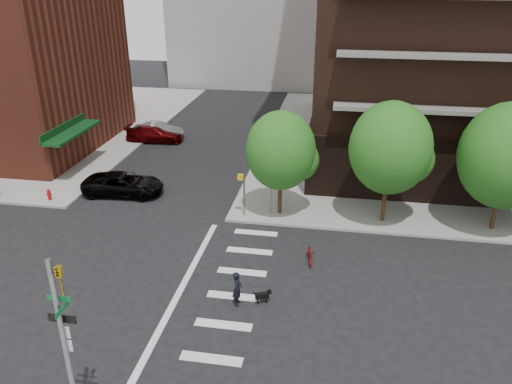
# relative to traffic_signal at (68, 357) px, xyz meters

# --- Properties ---
(ground) EXTENTS (120.00, 120.00, 0.00)m
(ground) POSITION_rel_traffic_signal_xyz_m (0.47, 7.49, -2.70)
(ground) COLOR black
(ground) RESTS_ON ground
(sidewalk_ne) EXTENTS (39.00, 33.00, 0.15)m
(sidewalk_ne) POSITION_rel_traffic_signal_xyz_m (20.97, 30.99, -2.62)
(sidewalk_ne) COLOR gray
(sidewalk_ne) RESTS_ON ground
(sidewalk_nw) EXTENTS (31.00, 33.00, 0.15)m
(sidewalk_nw) POSITION_rel_traffic_signal_xyz_m (-24.03, 30.99, -2.62)
(sidewalk_nw) COLOR gray
(sidewalk_nw) RESTS_ON ground
(crosswalk) EXTENTS (3.85, 13.00, 0.01)m
(crosswalk) POSITION_rel_traffic_signal_xyz_m (2.68, 7.49, -2.69)
(crosswalk) COLOR silver
(crosswalk) RESTS_ON ground
(tree_a) EXTENTS (4.00, 4.00, 5.90)m
(tree_a) POSITION_rel_traffic_signal_xyz_m (4.47, 15.99, 1.35)
(tree_a) COLOR #301E11
(tree_a) RESTS_ON sidewalk_ne
(tree_b) EXTENTS (4.50, 4.50, 6.65)m
(tree_b) POSITION_rel_traffic_signal_xyz_m (10.47, 15.99, 1.85)
(tree_b) COLOR #301E11
(tree_b) RESTS_ON sidewalk_ne
(tree_c) EXTENTS (5.00, 5.00, 6.80)m
(tree_c) POSITION_rel_traffic_signal_xyz_m (16.47, 15.99, 1.75)
(tree_c) COLOR #301E11
(tree_c) RESTS_ON sidewalk_ne
(traffic_signal) EXTENTS (0.90, 0.75, 6.00)m
(traffic_signal) POSITION_rel_traffic_signal_xyz_m (0.00, 0.00, 0.00)
(traffic_signal) COLOR slate
(traffic_signal) RESTS_ON sidewalk_s
(pedestrian_signal) EXTENTS (2.18, 0.67, 2.60)m
(pedestrian_signal) POSITION_rel_traffic_signal_xyz_m (2.79, 15.42, -0.84)
(pedestrian_signal) COLOR slate
(pedestrian_signal) RESTS_ON sidewalk_ne
(fire_hydrant) EXTENTS (0.24, 0.24, 0.73)m
(fire_hydrant) POSITION_rel_traffic_signal_xyz_m (-10.03, 15.29, -2.15)
(fire_hydrant) COLOR #A50C0C
(fire_hydrant) RESTS_ON sidewalk_nw
(parked_car_black) EXTENTS (2.68, 5.28, 1.43)m
(parked_car_black) POSITION_rel_traffic_signal_xyz_m (-5.90, 17.22, -1.98)
(parked_car_black) COLOR black
(parked_car_black) RESTS_ON ground
(parked_car_maroon) EXTENTS (2.38, 4.94, 1.39)m
(parked_car_maroon) POSITION_rel_traffic_signal_xyz_m (-7.73, 27.95, -2.01)
(parked_car_maroon) COLOR #470405
(parked_car_maroon) RESTS_ON ground
(parked_car_silver) EXTENTS (1.67, 4.39, 1.43)m
(parked_car_silver) POSITION_rel_traffic_signal_xyz_m (-7.73, 28.76, -1.99)
(parked_car_silver) COLOR #969A9D
(parked_car_silver) RESTS_ON ground
(scooter) EXTENTS (0.79, 1.67, 0.85)m
(scooter) POSITION_rel_traffic_signal_xyz_m (6.64, 11.03, -2.28)
(scooter) COLOR maroon
(scooter) RESTS_ON ground
(dog_walker) EXTENTS (0.63, 0.44, 1.63)m
(dog_walker) POSITION_rel_traffic_signal_xyz_m (3.76, 6.97, -1.88)
(dog_walker) COLOR black
(dog_walker) RESTS_ON ground
(dog) EXTENTS (0.72, 0.43, 0.61)m
(dog) POSITION_rel_traffic_signal_xyz_m (4.84, 7.27, -2.31)
(dog) COLOR black
(dog) RESTS_ON ground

